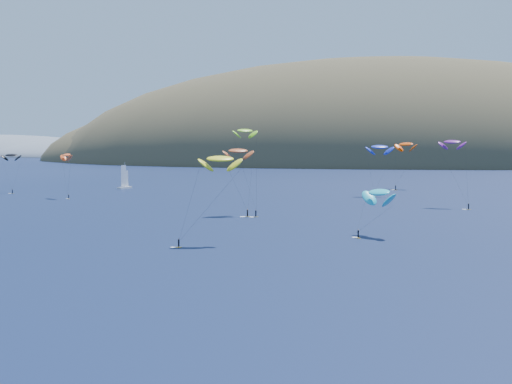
{
  "coord_description": "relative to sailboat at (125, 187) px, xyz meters",
  "views": [
    {
      "loc": [
        32.17,
        -83.04,
        21.55
      ],
      "look_at": [
        1.61,
        80.0,
        9.0
      ],
      "focal_mm": 50.0,
      "sensor_mm": 36.0,
      "label": 1
    }
  ],
  "objects": [
    {
      "name": "headland",
      "position": [
        -366.34,
        545.28,
        -4.31
      ],
      "size": [
        460.0,
        250.0,
        60.0
      ],
      "color": "slate",
      "rests_on": "ground"
    },
    {
      "name": "kitesurfer_11",
      "position": [
        117.97,
        23.2,
        18.04
      ],
      "size": [
        11.5,
        16.57,
        22.0
      ],
      "rotation": [
        0.0,
        0.0,
        -0.64
      ],
      "color": "gold",
      "rests_on": "ground"
    },
    {
      "name": "kitesurfer_5",
      "position": [
        108.94,
        -129.56,
        8.73
      ],
      "size": [
        9.87,
        10.66,
        12.47
      ],
      "rotation": [
        0.0,
        0.0,
        -0.89
      ],
      "color": "gold",
      "rests_on": "ground"
    },
    {
      "name": "kitesurfer_3",
      "position": [
        70.62,
        -88.99,
        22.65
      ],
      "size": [
        9.41,
        12.39,
        25.7
      ],
      "rotation": [
        0.0,
        0.0,
        0.58
      ],
      "color": "gold",
      "rests_on": "ground"
    },
    {
      "name": "kitesurfer_2",
      "position": [
        77.29,
        -147.07,
        16.41
      ],
      "size": [
        12.29,
        10.29,
        19.77
      ],
      "rotation": [
        0.0,
        0.0,
        0.35
      ],
      "color": "gold",
      "rests_on": "ground"
    },
    {
      "name": "kitesurfer_6",
      "position": [
        130.37,
        -56.99,
        19.43
      ],
      "size": [
        9.53,
        11.57,
        22.68
      ],
      "rotation": [
        0.0,
        0.0,
        -0.19
      ],
      "color": "gold",
      "rests_on": "ground"
    },
    {
      "name": "kitesurfer_12",
      "position": [
        -36.33,
        -28.18,
        13.88
      ],
      "size": [
        7.95,
        8.4,
        16.88
      ],
      "rotation": [
        0.0,
        0.0,
        0.37
      ],
      "color": "gold",
      "rests_on": "ground"
    },
    {
      "name": "kitesurfer_9",
      "position": [
        69.53,
        -93.15,
        17.06
      ],
      "size": [
        9.24,
        8.1,
        20.4
      ],
      "rotation": [
        0.0,
        0.0,
        0.39
      ],
      "color": "gold",
      "rests_on": "ground"
    },
    {
      "name": "kitesurfer_1",
      "position": [
        -3.28,
        -48.45,
        14.54
      ],
      "size": [
        7.74,
        8.26,
        17.54
      ],
      "rotation": [
        0.0,
        0.0,
        -0.68
      ],
      "color": "gold",
      "rests_on": "ground"
    },
    {
      "name": "sailboat",
      "position": [
        0.0,
        0.0,
        0.0
      ],
      "size": [
        9.55,
        8.37,
        11.43
      ],
      "rotation": [
        0.0,
        0.0,
        -0.28
      ],
      "color": "silver",
      "rests_on": "ground"
    },
    {
      "name": "ground",
      "position": [
        78.92,
        -204.8,
        -0.94
      ],
      "size": [
        2800.0,
        2800.0,
        0.0
      ],
      "primitive_type": "plane",
      "color": "black",
      "rests_on": "ground"
    },
    {
      "name": "island",
      "position": [
        118.32,
        357.56,
        -11.68
      ],
      "size": [
        730.0,
        300.0,
        210.0
      ],
      "color": "#3D3526",
      "rests_on": "ground"
    },
    {
      "name": "kitesurfer_4",
      "position": [
        107.48,
        -18.54,
        17.35
      ],
      "size": [
        10.8,
        6.88,
        21.11
      ],
      "rotation": [
        0.0,
        0.0,
        0.24
      ],
      "color": "gold",
      "rests_on": "ground"
    }
  ]
}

